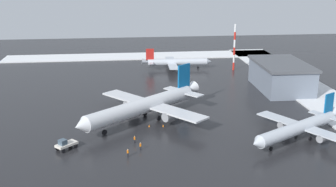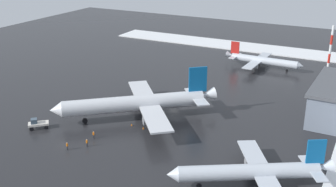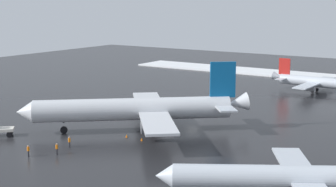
{
  "view_description": "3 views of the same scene",
  "coord_description": "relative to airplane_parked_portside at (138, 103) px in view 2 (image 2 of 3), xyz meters",
  "views": [
    {
      "loc": [
        -113.9,
        8.53,
        37.32
      ],
      "look_at": [
        -8.52,
        -3.49,
        5.49
      ],
      "focal_mm": 45.0,
      "sensor_mm": 36.0,
      "label": 1
    },
    {
      "loc": [
        -94.45,
        -47.31,
        42.16
      ],
      "look_at": [
        -6.08,
        -1.33,
        4.79
      ],
      "focal_mm": 45.0,
      "sensor_mm": 36.0,
      "label": 2
    },
    {
      "loc": [
        -84.16,
        -49.99,
        23.0
      ],
      "look_at": [
        -4.35,
        2.82,
        5.39
      ],
      "focal_mm": 55.0,
      "sensor_mm": 36.0,
      "label": 3
    }
  ],
  "objects": [
    {
      "name": "pushback_tug",
      "position": [
        -15.93,
        17.85,
        -2.72
      ],
      "size": [
        4.74,
        4.87,
        2.5
      ],
      "rotation": [
        0.0,
        0.0,
        2.32
      ],
      "color": "silver",
      "rests_on": "ground_plane"
    },
    {
      "name": "ground_crew_near_tug",
      "position": [
        -17.87,
        2.01,
        -3.04
      ],
      "size": [
        0.36,
        0.36,
        1.71
      ],
      "rotation": [
        0.0,
        0.0,
        5.81
      ],
      "color": "black",
      "rests_on": "ground_plane"
    },
    {
      "name": "traffic_cone_near_nose",
      "position": [
        -4.79,
        -4.21,
        -3.73
      ],
      "size": [
        0.36,
        0.36,
        0.55
      ],
      "primitive_type": "cone",
      "color": "orange",
      "rests_on": "ground_plane"
    },
    {
      "name": "traffic_cone_mid_line",
      "position": [
        -4.5,
        -0.81,
        -3.73
      ],
      "size": [
        0.36,
        0.36,
        0.55
      ],
      "primitive_type": "cone",
      "color": "orange",
      "rests_on": "ground_plane"
    },
    {
      "name": "ground_crew_by_nose_gear",
      "position": [
        -20.96,
        4.76,
        -3.04
      ],
      "size": [
        0.36,
        0.36,
        1.71
      ],
      "rotation": [
        0.0,
        0.0,
        5.49
      ],
      "color": "black",
      "rests_on": "ground_plane"
    },
    {
      "name": "airplane_parked_portside",
      "position": [
        0.0,
        0.0,
        0.0
      ],
      "size": [
        30.97,
        33.5,
        12.13
      ],
      "rotation": [
        0.0,
        0.0,
        2.28
      ],
      "color": "silver",
      "rests_on": "ground_plane"
    },
    {
      "name": "ground_crew_mid_apron",
      "position": [
        -14.07,
        3.09,
        -3.04
      ],
      "size": [
        0.36,
        0.36,
        1.71
      ],
      "rotation": [
        0.0,
        0.0,
        5.87
      ],
      "color": "black",
      "rests_on": "ground_plane"
    },
    {
      "name": "airplane_far_rear",
      "position": [
        55.46,
        -15.3,
        -1.37
      ],
      "size": [
        22.23,
        26.84,
        7.98
      ],
      "rotation": [
        0.0,
        0.0,
        4.68
      ],
      "color": "silver",
      "rests_on": "ground_plane"
    },
    {
      "name": "antenna_mast",
      "position": [
        51.34,
        -36.8,
        4.67
      ],
      "size": [
        0.7,
        0.7,
        17.35
      ],
      "color": "red",
      "rests_on": "ground_plane"
    },
    {
      "name": "airplane_parked_starboard",
      "position": [
        -16.39,
        -33.69,
        -1.06
      ],
      "size": [
        23.06,
        26.93,
        8.91
      ],
      "rotation": [
        0.0,
        0.0,
        2.11
      ],
      "color": "silver",
      "rests_on": "ground_plane"
    },
    {
      "name": "snow_bank_right",
      "position": [
        80.47,
        -3.01,
        -3.81
      ],
      "size": [
        14.0,
        116.0,
        0.39
      ],
      "primitive_type": "cube",
      "color": "white",
      "rests_on": "ground_plane"
    },
    {
      "name": "ground_plane",
      "position": [
        13.47,
        -3.01,
        -4.01
      ],
      "size": [
        240.0,
        240.0,
        0.0
      ],
      "primitive_type": "plane",
      "color": "#232326"
    }
  ]
}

